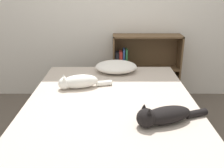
{
  "coord_description": "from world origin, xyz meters",
  "views": [
    {
      "loc": [
        0.01,
        -1.91,
        1.48
      ],
      "look_at": [
        0.0,
        0.15,
        0.66
      ],
      "focal_mm": 40.0,
      "sensor_mm": 36.0,
      "label": 1
    }
  ],
  "objects": [
    {
      "name": "wall_back",
      "position": [
        0.0,
        1.47,
        1.25
      ],
      "size": [
        8.0,
        0.06,
        2.5
      ],
      "color": "silver",
      "rests_on": "ground_plane"
    },
    {
      "name": "ground_plane",
      "position": [
        0.0,
        0.0,
        0.0
      ],
      "size": [
        8.0,
        8.0,
        0.0
      ],
      "primitive_type": "plane",
      "color": "brown"
    },
    {
      "name": "bed",
      "position": [
        0.0,
        0.0,
        0.28
      ],
      "size": [
        1.47,
        1.98,
        0.56
      ],
      "color": "brown",
      "rests_on": "ground_plane"
    },
    {
      "name": "cat_light",
      "position": [
        -0.31,
        0.3,
        0.63
      ],
      "size": [
        0.51,
        0.22,
        0.14
      ],
      "rotation": [
        0.0,
        0.0,
        3.38
      ],
      "color": "white",
      "rests_on": "bed"
    },
    {
      "name": "bookshelf",
      "position": [
        0.43,
        1.33,
        0.46
      ],
      "size": [
        0.89,
        0.26,
        0.89
      ],
      "color": "brown",
      "rests_on": "ground_plane"
    },
    {
      "name": "pillow",
      "position": [
        0.06,
        0.77,
        0.63
      ],
      "size": [
        0.47,
        0.37,
        0.12
      ],
      "color": "white",
      "rests_on": "bed"
    },
    {
      "name": "cat_dark",
      "position": [
        0.37,
        -0.36,
        0.63
      ],
      "size": [
        0.55,
        0.28,
        0.16
      ],
      "rotation": [
        0.0,
        0.0,
        3.49
      ],
      "color": "black",
      "rests_on": "bed"
    }
  ]
}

